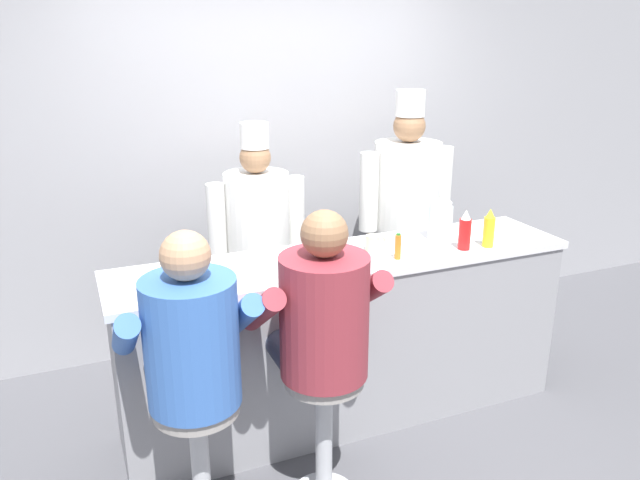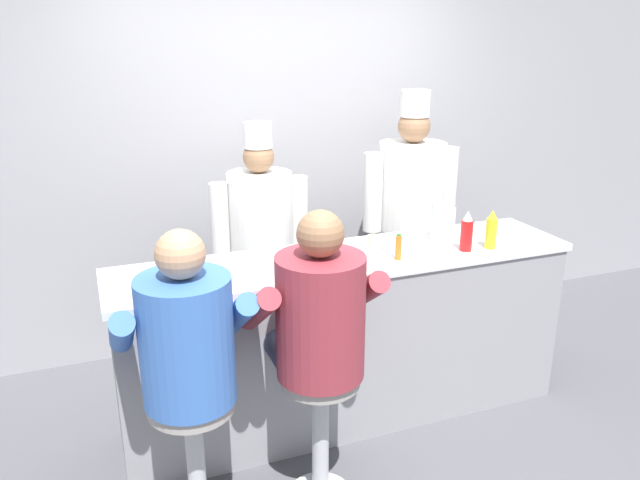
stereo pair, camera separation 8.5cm
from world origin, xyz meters
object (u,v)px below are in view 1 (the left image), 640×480
(water_pitcher_clear, at_px, (440,221))
(ketchup_bottle_red, at_px, (465,231))
(mustard_bottle_yellow, at_px, (489,229))
(coffee_mug_tan, at_px, (373,243))
(cereal_bowl, at_px, (325,267))
(cook_in_whites_far, at_px, (406,209))
(diner_seated_maroon, at_px, (321,325))
(cook_in_whites_near, at_px, (258,238))
(hot_sauce_bottle_orange, at_px, (398,247))
(diner_seated_blue, at_px, (191,351))
(coffee_mug_white, at_px, (334,254))
(breakfast_plate, at_px, (168,292))

(water_pitcher_clear, bearing_deg, ketchup_bottle_red, -82.03)
(mustard_bottle_yellow, bearing_deg, coffee_mug_tan, 163.10)
(cereal_bowl, bearing_deg, cook_in_whites_far, 42.23)
(diner_seated_maroon, height_order, cook_in_whites_near, cook_in_whites_near)
(mustard_bottle_yellow, distance_m, hot_sauce_bottle_orange, 0.57)
(hot_sauce_bottle_orange, height_order, cook_in_whites_near, cook_in_whites_near)
(cereal_bowl, distance_m, diner_seated_blue, 0.86)
(cereal_bowl, height_order, coffee_mug_tan, coffee_mug_tan)
(coffee_mug_tan, relative_size, diner_seated_maroon, 0.08)
(hot_sauce_bottle_orange, xyz_separation_m, cook_in_whites_far, (0.55, 0.86, -0.08))
(water_pitcher_clear, bearing_deg, cook_in_whites_far, 76.34)
(diner_seated_blue, bearing_deg, ketchup_bottle_red, 14.27)
(mustard_bottle_yellow, xyz_separation_m, coffee_mug_white, (-0.90, 0.12, -0.06))
(coffee_mug_tan, bearing_deg, breakfast_plate, -171.09)
(cook_in_whites_far, bearing_deg, breakfast_plate, -153.78)
(ketchup_bottle_red, distance_m, water_pitcher_clear, 0.21)
(diner_seated_blue, height_order, diner_seated_maroon, diner_seated_maroon)
(ketchup_bottle_red, bearing_deg, cook_in_whites_far, 81.42)
(hot_sauce_bottle_orange, relative_size, water_pitcher_clear, 0.64)
(coffee_mug_tan, height_order, cook_in_whites_near, cook_in_whites_near)
(ketchup_bottle_red, bearing_deg, diner_seated_maroon, -158.38)
(ketchup_bottle_red, relative_size, coffee_mug_white, 1.61)
(mustard_bottle_yellow, relative_size, coffee_mug_white, 1.57)
(diner_seated_maroon, distance_m, cook_in_whites_far, 1.73)
(water_pitcher_clear, distance_m, cereal_bowl, 0.86)
(diner_seated_blue, bearing_deg, breakfast_plate, 92.39)
(coffee_mug_white, bearing_deg, cereal_bowl, -127.95)
(water_pitcher_clear, height_order, coffee_mug_white, water_pitcher_clear)
(cook_in_whites_near, relative_size, cook_in_whites_far, 0.91)
(coffee_mug_white, xyz_separation_m, diner_seated_maroon, (-0.29, -0.52, -0.12))
(breakfast_plate, height_order, cereal_bowl, cereal_bowl)
(water_pitcher_clear, height_order, cereal_bowl, water_pitcher_clear)
(breakfast_plate, xyz_separation_m, cook_in_whites_far, (1.77, 0.87, -0.02))
(water_pitcher_clear, bearing_deg, cook_in_whites_near, 141.10)
(mustard_bottle_yellow, relative_size, diner_seated_maroon, 0.15)
(cereal_bowl, relative_size, coffee_mug_tan, 1.19)
(water_pitcher_clear, height_order, diner_seated_blue, diner_seated_blue)
(breakfast_plate, bearing_deg, hot_sauce_bottle_orange, 0.41)
(water_pitcher_clear, distance_m, coffee_mug_white, 0.73)
(water_pitcher_clear, bearing_deg, breakfast_plate, -172.44)
(coffee_mug_tan, distance_m, diner_seated_maroon, 0.82)
(coffee_mug_white, height_order, diner_seated_blue, diner_seated_blue)
(cereal_bowl, height_order, cook_in_whites_far, cook_in_whites_far)
(ketchup_bottle_red, distance_m, coffee_mug_white, 0.76)
(breakfast_plate, distance_m, cook_in_whites_far, 1.97)
(breakfast_plate, height_order, coffee_mug_tan, coffee_mug_tan)
(mustard_bottle_yellow, xyz_separation_m, coffee_mug_tan, (-0.63, 0.19, -0.06))
(hot_sauce_bottle_orange, bearing_deg, breakfast_plate, -179.59)
(cereal_bowl, height_order, cook_in_whites_near, cook_in_whites_near)
(hot_sauce_bottle_orange, height_order, diner_seated_blue, diner_seated_blue)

